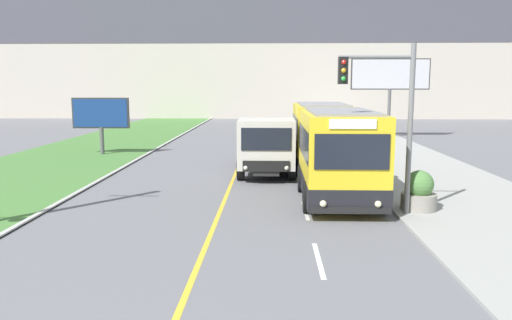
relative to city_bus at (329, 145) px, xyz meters
name	(u,v)px	position (x,y,z in m)	size (l,w,h in m)	color
apartment_block_background	(259,14)	(-3.96, 43.44, 11.04)	(80.00, 8.04, 25.29)	beige
city_bus	(329,145)	(0.00, 0.00, 0.00)	(2.61, 11.53, 3.17)	yellow
dump_truck	(267,147)	(-2.53, 1.99, -0.32)	(2.48, 6.93, 2.57)	black
car_distant	(303,125)	(0.32, 21.46, -0.92)	(1.80, 4.30, 1.45)	silver
traffic_light_mast	(388,107)	(1.17, -4.84, 1.75)	(2.28, 0.32, 5.23)	slate
billboard_large	(390,77)	(6.60, 18.35, 3.00)	(5.89, 0.24, 5.97)	#59595B
billboard_small	(101,115)	(-12.16, 8.47, 0.69)	(3.27, 0.24, 3.29)	#59595B
planter_round_near	(419,193)	(2.37, -4.34, -0.98)	(1.11, 1.11, 1.26)	gray
planter_round_second	(380,167)	(2.22, 0.77, -1.01)	(1.05, 1.05, 1.18)	gray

